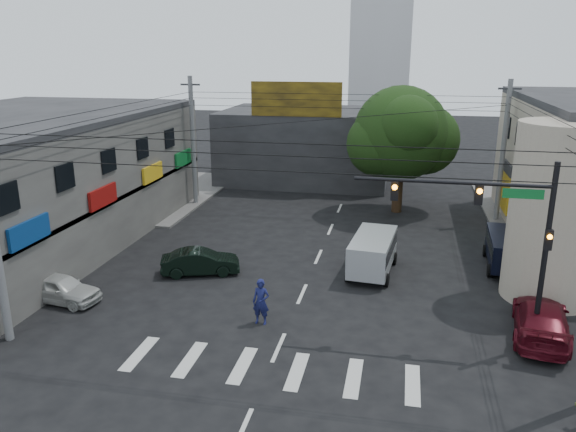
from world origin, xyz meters
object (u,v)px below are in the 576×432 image
(street_tree, at_px, (401,134))
(utility_pole_far_left, at_px, (193,142))
(traffic_gantry, at_px, (500,224))
(silver_minivan, at_px, (373,255))
(maroon_sedan, at_px, (541,320))
(traffic_officer, at_px, (261,302))
(utility_pole_far_right, at_px, (503,153))
(navy_van, at_px, (505,251))
(white_compact, at_px, (60,288))
(dark_sedan, at_px, (200,262))

(street_tree, height_order, utility_pole_far_left, utility_pole_far_left)
(street_tree, relative_size, traffic_gantry, 1.21)
(silver_minivan, bearing_deg, street_tree, 0.75)
(street_tree, bearing_deg, maroon_sedan, -70.87)
(utility_pole_far_left, relative_size, traffic_officer, 4.72)
(utility_pole_far_left, relative_size, utility_pole_far_right, 1.00)
(utility_pole_far_right, bearing_deg, traffic_gantry, -98.94)
(street_tree, relative_size, silver_minivan, 1.87)
(silver_minivan, bearing_deg, utility_pole_far_left, 57.26)
(maroon_sedan, distance_m, navy_van, 7.50)
(utility_pole_far_left, height_order, utility_pole_far_right, same)
(traffic_gantry, relative_size, utility_pole_far_right, 0.78)
(street_tree, distance_m, utility_pole_far_right, 6.63)
(maroon_sedan, bearing_deg, utility_pole_far_right, -82.96)
(street_tree, bearing_deg, white_compact, -128.85)
(traffic_gantry, relative_size, maroon_sedan, 1.36)
(traffic_officer, bearing_deg, navy_van, 42.15)
(silver_minivan, distance_m, traffic_officer, 7.74)
(silver_minivan, bearing_deg, utility_pole_far_right, -29.46)
(street_tree, xyz_separation_m, traffic_gantry, (3.82, -18.00, -0.64))
(utility_pole_far_left, height_order, navy_van, utility_pole_far_left)
(utility_pole_far_left, bearing_deg, traffic_officer, -61.46)
(street_tree, relative_size, dark_sedan, 2.11)
(utility_pole_far_left, relative_size, maroon_sedan, 1.74)
(street_tree, distance_m, maroon_sedan, 18.68)
(white_compact, height_order, traffic_officer, traffic_officer)
(utility_pole_far_right, relative_size, traffic_officer, 4.72)
(silver_minivan, relative_size, navy_van, 1.03)
(utility_pole_far_right, relative_size, maroon_sedan, 1.74)
(traffic_gantry, bearing_deg, silver_minivan, 127.26)
(navy_van, bearing_deg, maroon_sedan, -175.51)
(street_tree, relative_size, utility_pole_far_right, 0.95)
(traffic_gantry, height_order, silver_minivan, traffic_gantry)
(dark_sedan, distance_m, white_compact, 6.67)
(dark_sedan, xyz_separation_m, silver_minivan, (8.49, 1.93, 0.32))
(utility_pole_far_left, relative_size, dark_sedan, 2.23)
(white_compact, height_order, silver_minivan, silver_minivan)
(dark_sedan, relative_size, traffic_officer, 2.12)
(utility_pole_far_right, distance_m, traffic_officer, 21.09)
(utility_pole_far_left, bearing_deg, maroon_sedan, -38.20)
(traffic_gantry, relative_size, utility_pole_far_left, 0.78)
(maroon_sedan, distance_m, traffic_officer, 11.12)
(street_tree, xyz_separation_m, navy_van, (5.73, -9.57, -4.59))
(maroon_sedan, distance_m, silver_minivan, 8.76)
(street_tree, bearing_deg, utility_pole_far_left, -176.05)
(street_tree, height_order, traffic_gantry, street_tree)
(traffic_gantry, xyz_separation_m, traffic_officer, (-8.96, -0.21, -3.86))
(traffic_gantry, distance_m, dark_sedan, 14.62)
(traffic_gantry, bearing_deg, street_tree, 101.99)
(white_compact, xyz_separation_m, traffic_officer, (9.36, -0.21, 0.33))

